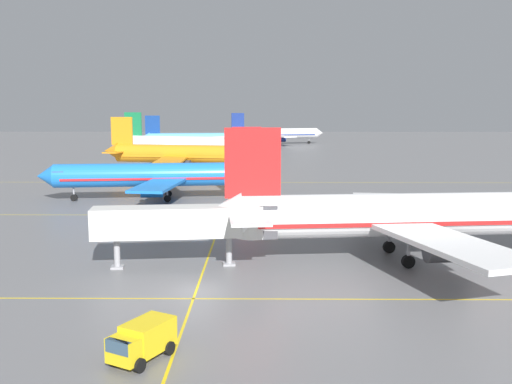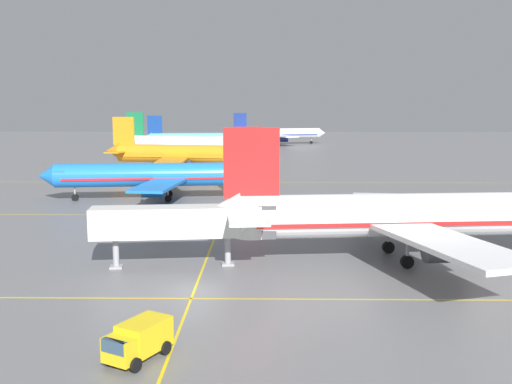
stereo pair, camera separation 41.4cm
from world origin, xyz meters
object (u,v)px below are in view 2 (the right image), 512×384
(airliner_second_row, at_px, (159,175))
(airliner_third_row, at_px, (188,154))
(airliner_far_right_stand, at_px, (199,139))
(service_truck_red_van, at_px, (138,339))
(airliner_front_gate, at_px, (415,216))
(airliner_far_left_stand, at_px, (187,144))
(jet_bridge, at_px, (198,222))
(airliner_distant_taxiway, at_px, (278,134))

(airliner_second_row, height_order, airliner_third_row, airliner_third_row)
(airliner_far_right_stand, distance_m, service_truck_red_van, 159.98)
(airliner_front_gate, relative_size, airliner_far_left_stand, 0.99)
(airliner_third_row, relative_size, jet_bridge, 2.35)
(airliner_far_right_stand, xyz_separation_m, jet_bridge, (15.65, -139.57, 0.09))
(airliner_third_row, bearing_deg, jet_bridge, -81.86)
(airliner_distant_taxiway, bearing_deg, service_truck_red_van, -93.53)
(airliner_far_right_stand, distance_m, jet_bridge, 140.44)
(airliner_third_row, relative_size, airliner_far_right_stand, 1.04)
(service_truck_red_van, bearing_deg, jet_bridge, 86.59)
(airliner_distant_taxiway, xyz_separation_m, jet_bridge, (-10.86, -175.12, -0.07))
(airliner_third_row, height_order, airliner_distant_taxiway, airliner_third_row)
(airliner_far_right_stand, bearing_deg, airliner_far_left_stand, -89.01)
(airliner_distant_taxiway, relative_size, service_truck_red_van, 8.57)
(airliner_distant_taxiway, relative_size, jet_bridge, 2.32)
(airliner_far_left_stand, bearing_deg, airliner_second_row, -85.99)
(airliner_second_row, height_order, jet_bridge, airliner_second_row)
(airliner_third_row, height_order, service_truck_red_van, airliner_third_row)
(airliner_front_gate, height_order, service_truck_red_van, airliner_front_gate)
(airliner_second_row, distance_m, service_truck_red_van, 58.54)
(airliner_second_row, bearing_deg, service_truck_red_van, -80.97)
(airliner_front_gate, bearing_deg, jet_bridge, -173.37)
(airliner_distant_taxiway, bearing_deg, airliner_far_right_stand, -126.71)
(airliner_front_gate, height_order, jet_bridge, airliner_front_gate)
(airliner_front_gate, bearing_deg, airliner_second_row, 130.30)
(airliner_far_left_stand, bearing_deg, jet_bridge, -81.84)
(airliner_second_row, distance_m, airliner_distant_taxiway, 138.73)
(airliner_front_gate, height_order, airliner_far_left_stand, airliner_far_left_stand)
(jet_bridge, bearing_deg, airliner_distant_taxiway, 86.45)
(airliner_front_gate, distance_m, airliner_distant_taxiway, 173.04)
(airliner_front_gate, relative_size, jet_bridge, 2.41)
(airliner_distant_taxiway, xyz_separation_m, service_truck_red_van, (-12.03, -194.86, -2.95))
(airliner_second_row, bearing_deg, airliner_front_gate, -49.70)
(airliner_far_left_stand, height_order, jet_bridge, airliner_far_left_stand)
(service_truck_red_van, xyz_separation_m, jet_bridge, (1.18, 19.74, 2.88))
(airliner_distant_taxiway, distance_m, jet_bridge, 175.45)
(service_truck_red_van, bearing_deg, airliner_front_gate, 46.27)
(airliner_front_gate, bearing_deg, airliner_far_right_stand, 104.53)
(airliner_second_row, xyz_separation_m, airliner_distant_taxiway, (21.22, 137.10, 0.30))
(airliner_front_gate, relative_size, airliner_far_right_stand, 1.07)
(airliner_front_gate, distance_m, airliner_third_row, 78.42)
(airliner_front_gate, bearing_deg, airliner_third_row, 112.95)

